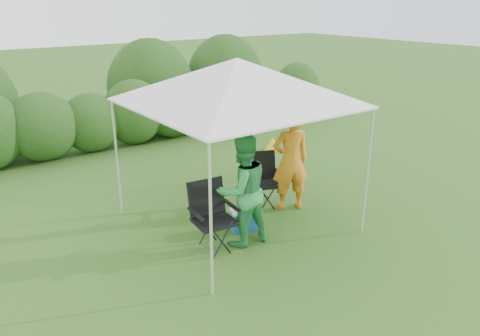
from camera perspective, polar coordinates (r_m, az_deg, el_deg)
ground at (r=7.88m, az=1.86°, el=-7.97°), size 70.00×70.00×0.00m
hedge at (r=12.59m, az=-15.11°, el=6.11°), size 14.44×1.53×1.80m
canopy at (r=7.46m, az=-0.32°, el=10.50°), size 3.10×3.10×2.83m
chair_right at (r=8.77m, az=2.81°, el=-0.93°), size 0.75×0.73×1.00m
chair_left at (r=7.25m, az=-3.56°, el=-5.27°), size 0.72×0.66×1.07m
man at (r=8.48m, az=6.17°, el=0.89°), size 0.80×0.67×1.87m
woman at (r=7.23m, az=0.30°, el=-2.77°), size 0.92×0.74×1.79m
cooler at (r=7.91m, az=0.48°, el=-6.33°), size 0.52×0.45×0.37m
bottle at (r=7.79m, az=1.02°, el=-4.35°), size 0.06×0.06×0.23m
lawn_toy at (r=12.12m, az=4.47°, el=2.95°), size 0.67×0.56×0.34m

